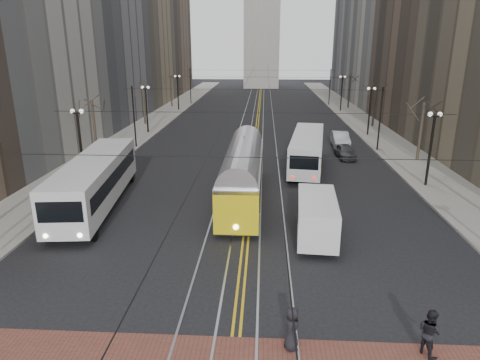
# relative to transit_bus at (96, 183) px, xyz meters

# --- Properties ---
(ground) EXTENTS (260.00, 260.00, 0.00)m
(ground) POSITION_rel_transit_bus_xyz_m (10.40, -12.32, -1.68)
(ground) COLOR black
(ground) RESTS_ON ground
(sidewalk_left) EXTENTS (5.00, 140.00, 0.15)m
(sidewalk_left) POSITION_rel_transit_bus_xyz_m (-4.60, 32.68, -1.61)
(sidewalk_left) COLOR gray
(sidewalk_left) RESTS_ON ground
(sidewalk_right) EXTENTS (5.00, 140.00, 0.15)m
(sidewalk_right) POSITION_rel_transit_bus_xyz_m (25.40, 32.68, -1.61)
(sidewalk_right) COLOR gray
(sidewalk_right) RESTS_ON ground
(streetcar_rails) EXTENTS (4.80, 130.00, 0.02)m
(streetcar_rails) POSITION_rel_transit_bus_xyz_m (10.40, 32.68, -1.68)
(streetcar_rails) COLOR gray
(streetcar_rails) RESTS_ON ground
(centre_lines) EXTENTS (0.42, 130.00, 0.01)m
(centre_lines) POSITION_rel_transit_bus_xyz_m (10.40, 32.68, -1.68)
(centre_lines) COLOR gold
(centre_lines) RESTS_ON ground
(building_left_far) EXTENTS (16.00, 20.00, 40.00)m
(building_left_far) POSITION_rel_transit_bus_xyz_m (-15.10, 73.68, 18.32)
(building_left_far) COLOR brown
(building_left_far) RESTS_ON ground
(building_right_far) EXTENTS (16.00, 20.00, 40.00)m
(building_right_far) POSITION_rel_transit_bus_xyz_m (35.90, 73.68, 18.32)
(building_right_far) COLOR slate
(building_right_far) RESTS_ON ground
(lamp_posts) EXTENTS (27.60, 57.20, 5.60)m
(lamp_posts) POSITION_rel_transit_bus_xyz_m (10.40, 16.43, 1.12)
(lamp_posts) COLOR black
(lamp_posts) RESTS_ON ground
(street_trees) EXTENTS (31.68, 53.28, 5.60)m
(street_trees) POSITION_rel_transit_bus_xyz_m (10.40, 22.93, 1.12)
(street_trees) COLOR #382D23
(street_trees) RESTS_ON ground
(trolley_wires) EXTENTS (25.96, 120.00, 6.60)m
(trolley_wires) POSITION_rel_transit_bus_xyz_m (10.40, 22.51, 2.09)
(trolley_wires) COLOR black
(trolley_wires) RESTS_ON ground
(transit_bus) EXTENTS (4.18, 13.68, 3.37)m
(transit_bus) POSITION_rel_transit_bus_xyz_m (0.00, 0.00, 0.00)
(transit_bus) COLOR silver
(transit_bus) RESTS_ON ground
(streetcar) EXTENTS (2.65, 13.81, 3.25)m
(streetcar) POSITION_rel_transit_bus_xyz_m (9.90, 1.88, -0.06)
(streetcar) COLOR yellow
(streetcar) RESTS_ON ground
(rear_bus) EXTENTS (4.17, 12.09, 3.09)m
(rear_bus) POSITION_rel_transit_bus_xyz_m (15.25, 10.57, -0.14)
(rear_bus) COLOR silver
(rear_bus) RESTS_ON ground
(cargo_van) EXTENTS (2.51, 5.65, 2.44)m
(cargo_van) POSITION_rel_transit_bus_xyz_m (14.40, -4.41, -0.47)
(cargo_van) COLOR white
(cargo_van) RESTS_ON ground
(sedan_grey) EXTENTS (1.88, 4.09, 1.36)m
(sedan_grey) POSITION_rel_transit_bus_xyz_m (19.35, 14.44, -1.00)
(sedan_grey) COLOR #3E4046
(sedan_grey) RESTS_ON ground
(sedan_silver) EXTENTS (1.81, 4.88, 1.59)m
(sedan_silver) POSITION_rel_transit_bus_xyz_m (19.73, 19.61, -0.89)
(sedan_silver) COLOR #B2B5BA
(sedan_silver) RESTS_ON ground
(pedestrian_a) EXTENTS (0.69, 0.91, 1.68)m
(pedestrian_a) POSITION_rel_transit_bus_xyz_m (12.45, -13.82, -0.83)
(pedestrian_a) COLOR black
(pedestrian_a) RESTS_ON crosswalk_band
(pedestrian_c) EXTENTS (1.01, 1.09, 1.79)m
(pedestrian_c) POSITION_rel_transit_bus_xyz_m (17.32, -13.82, -0.78)
(pedestrian_c) COLOR black
(pedestrian_c) RESTS_ON crosswalk_band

